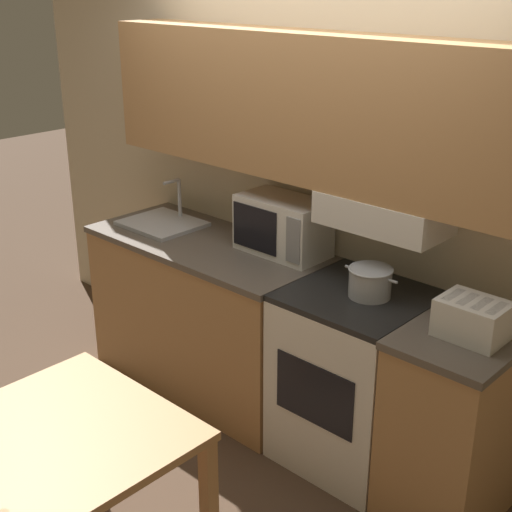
# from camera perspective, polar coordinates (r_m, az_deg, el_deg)

# --- Properties ---
(ground_plane) EXTENTS (16.00, 16.00, 0.00)m
(ground_plane) POSITION_cam_1_polar(r_m,az_deg,el_deg) (4.45, 4.76, -10.89)
(ground_plane) COLOR #4C3828
(wall_back) EXTENTS (5.02, 0.38, 2.55)m
(wall_back) POSITION_cam_1_polar(r_m,az_deg,el_deg) (3.79, 4.98, 8.16)
(wall_back) COLOR beige
(wall_back) RESTS_ON ground_plane
(lower_counter_main) EXTENTS (1.49, 0.69, 0.94)m
(lower_counter_main) POSITION_cam_1_polar(r_m,az_deg,el_deg) (4.34, -3.80, -4.59)
(lower_counter_main) COLOR tan
(lower_counter_main) RESTS_ON ground_plane
(lower_counter_right_stub) EXTENTS (0.49, 0.69, 0.94)m
(lower_counter_right_stub) POSITION_cam_1_polar(r_m,az_deg,el_deg) (3.48, 15.75, -12.73)
(lower_counter_right_stub) COLOR tan
(lower_counter_right_stub) RESTS_ON ground_plane
(stove_range) EXTENTS (0.66, 0.66, 0.94)m
(stove_range) POSITION_cam_1_polar(r_m,az_deg,el_deg) (3.72, 7.86, -9.60)
(stove_range) COLOR white
(stove_range) RESTS_ON ground_plane
(cooking_pot) EXTENTS (0.30, 0.22, 0.15)m
(cooking_pot) POSITION_cam_1_polar(r_m,az_deg,el_deg) (3.46, 9.12, -2.01)
(cooking_pot) COLOR #B7BABF
(cooking_pot) RESTS_ON stove_range
(microwave) EXTENTS (0.51, 0.29, 0.32)m
(microwave) POSITION_cam_1_polar(r_m,az_deg,el_deg) (3.93, 2.17, 2.44)
(microwave) COLOR white
(microwave) RESTS_ON lower_counter_main
(toaster) EXTENTS (0.29, 0.22, 0.17)m
(toaster) POSITION_cam_1_polar(r_m,az_deg,el_deg) (3.17, 16.94, -4.83)
(toaster) COLOR white
(toaster) RESTS_ON lower_counter_right_stub
(sink_basin) EXTENTS (0.46, 0.40, 0.27)m
(sink_basin) POSITION_cam_1_polar(r_m,az_deg,el_deg) (4.44, -7.51, 2.67)
(sink_basin) COLOR #B7BABF
(sink_basin) RESTS_ON lower_counter_main
(dining_table) EXTENTS (0.90, 0.79, 0.77)m
(dining_table) POSITION_cam_1_polar(r_m,az_deg,el_deg) (2.96, -14.79, -15.14)
(dining_table) COLOR #B27F4C
(dining_table) RESTS_ON ground_plane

